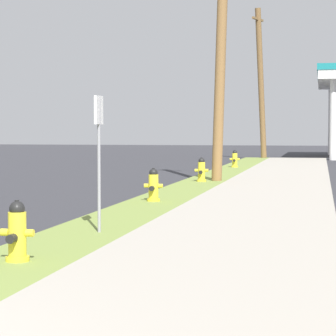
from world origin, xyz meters
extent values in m
cylinder|color=yellow|center=(0.71, 4.92, 0.15)|extent=(0.29, 0.29, 0.06)
cylinder|color=yellow|center=(0.71, 4.92, 0.42)|extent=(0.22, 0.22, 0.60)
sphere|color=black|center=(0.71, 4.92, 0.76)|extent=(0.19, 0.19, 0.19)
cylinder|color=black|center=(0.71, 4.92, 0.84)|extent=(0.06, 0.06, 0.05)
cylinder|color=yellow|center=(0.55, 4.92, 0.47)|extent=(0.10, 0.09, 0.09)
cylinder|color=yellow|center=(0.87, 4.92, 0.47)|extent=(0.10, 0.09, 0.09)
cylinder|color=black|center=(0.71, 4.75, 0.42)|extent=(0.11, 0.12, 0.11)
cylinder|color=yellow|center=(0.65, 12.72, 0.15)|extent=(0.29, 0.29, 0.06)
cylinder|color=yellow|center=(0.65, 12.72, 0.42)|extent=(0.22, 0.22, 0.60)
sphere|color=black|center=(0.65, 12.72, 0.76)|extent=(0.19, 0.19, 0.19)
cylinder|color=black|center=(0.65, 12.72, 0.84)|extent=(0.06, 0.06, 0.05)
cylinder|color=yellow|center=(0.49, 12.72, 0.47)|extent=(0.10, 0.09, 0.09)
cylinder|color=yellow|center=(0.81, 12.72, 0.47)|extent=(0.10, 0.09, 0.09)
cylinder|color=black|center=(0.65, 12.55, 0.42)|extent=(0.11, 0.12, 0.11)
cylinder|color=yellow|center=(0.70, 19.26, 0.15)|extent=(0.29, 0.29, 0.06)
cylinder|color=yellow|center=(0.70, 19.26, 0.42)|extent=(0.22, 0.22, 0.60)
sphere|color=black|center=(0.70, 19.26, 0.76)|extent=(0.19, 0.19, 0.19)
cylinder|color=black|center=(0.70, 19.26, 0.84)|extent=(0.06, 0.06, 0.05)
cylinder|color=yellow|center=(0.54, 19.26, 0.47)|extent=(0.10, 0.09, 0.09)
cylinder|color=yellow|center=(0.86, 19.26, 0.47)|extent=(0.10, 0.09, 0.09)
cylinder|color=black|center=(0.70, 19.09, 0.42)|extent=(0.11, 0.12, 0.11)
cylinder|color=yellow|center=(0.69, 28.36, 0.15)|extent=(0.29, 0.29, 0.06)
cylinder|color=yellow|center=(0.69, 28.36, 0.42)|extent=(0.22, 0.22, 0.60)
sphere|color=black|center=(0.69, 28.36, 0.76)|extent=(0.19, 0.19, 0.19)
cylinder|color=black|center=(0.69, 28.36, 0.84)|extent=(0.06, 0.06, 0.05)
cylinder|color=yellow|center=(0.53, 28.36, 0.47)|extent=(0.10, 0.09, 0.09)
cylinder|color=yellow|center=(0.85, 28.36, 0.47)|extent=(0.10, 0.09, 0.09)
cylinder|color=black|center=(0.69, 28.19, 0.42)|extent=(0.11, 0.12, 0.11)
cylinder|color=olive|center=(1.24, 19.70, 4.50)|extent=(0.70, 0.56, 8.76)
cylinder|color=brown|center=(0.94, 39.13, 4.32)|extent=(0.72, 1.40, 8.41)
cube|color=brown|center=(0.78, 38.63, 7.89)|extent=(0.54, 1.37, 0.12)
cylinder|color=gray|center=(0.93, 7.59, 1.17)|extent=(0.05, 0.05, 2.10)
cube|color=white|center=(0.93, 7.59, 2.02)|extent=(0.04, 0.36, 0.44)
cylinder|color=silver|center=(4.99, 39.93, 2.28)|extent=(0.44, 0.44, 4.56)
cylinder|color=silver|center=(4.99, 49.53, 2.28)|extent=(0.44, 0.44, 4.56)
camera|label=1|loc=(4.31, -3.55, 1.71)|focal=80.05mm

